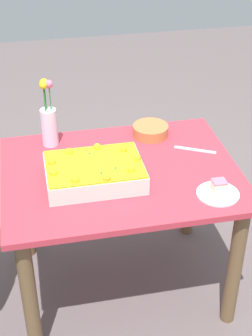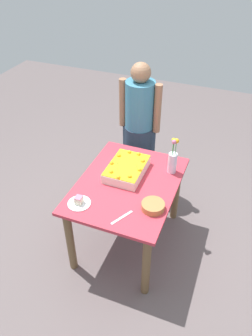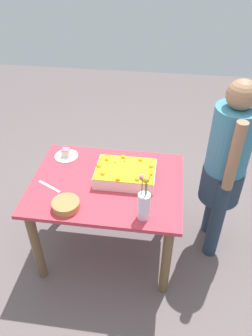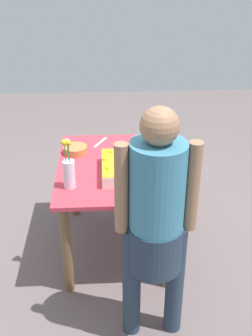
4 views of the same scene
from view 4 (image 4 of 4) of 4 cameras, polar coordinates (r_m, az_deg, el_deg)
name	(u,v)px [view 4 (image 4 of 4)]	position (r m, az deg, el deg)	size (l,w,h in m)	color
ground_plane	(116,245)	(3.50, -1.36, -10.32)	(8.00, 8.00, 0.00)	#655959
dining_table	(115,181)	(3.16, -1.48, -1.78)	(1.10, 0.84, 0.74)	#C43544
sheet_cake	(124,167)	(2.96, -0.29, 0.11)	(0.44, 0.31, 0.12)	white
serving_plate_with_slice	(146,140)	(3.44, 2.79, 3.78)	(0.19, 0.19, 0.07)	white
cake_knife	(100,142)	(3.45, -3.51, 3.49)	(0.21, 0.02, 0.00)	silver
flower_vase	(69,170)	(2.78, -7.77, -0.25)	(0.08, 0.08, 0.35)	silver
fruit_bowl	(75,150)	(3.28, -6.87, 2.48)	(0.18, 0.18, 0.06)	#BA7641
person_standing	(156,217)	(2.32, 4.08, -6.69)	(0.31, 0.45, 1.49)	#263549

